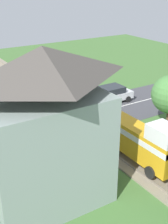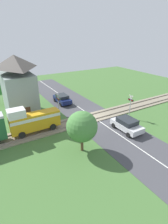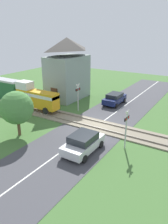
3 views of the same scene
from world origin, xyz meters
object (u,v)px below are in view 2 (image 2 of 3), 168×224
train (1,127)px  crossing_signal_east_approach (58,103)px  station_building (18,87)px  car_far_side (62,99)px  pedestrian_by_station (29,120)px  crossing_signal_west_approach (130,104)px  car_near_crossing (127,124)px

train → crossing_signal_east_approach: size_ratio=3.71×
train → station_building: station_building is taller
crossing_signal_east_approach → car_far_side: bearing=-29.3°
train → pedestrian_by_station: bearing=-55.8°
crossing_signal_east_approach → station_building: station_building is taller
station_building → pedestrian_by_station: size_ratio=4.97×
crossing_signal_west_approach → pedestrian_by_station: size_ratio=2.03×
station_building → pedestrian_by_station: station_building is taller
car_near_crossing → pedestrian_by_station: size_ratio=2.39×
train → car_far_side: 12.56m
station_building → pedestrian_by_station: bearing=178.9°
train → station_building: size_ratio=1.51×
car_far_side → crossing_signal_west_approach: size_ratio=1.19×
train → crossing_signal_east_approach: train is taller
crossing_signal_east_approach → station_building: size_ratio=0.41×
crossing_signal_west_approach → pedestrian_by_station: (4.88, 12.35, -1.38)m
pedestrian_by_station → car_far_side: bearing=-53.7°
car_far_side → crossing_signal_west_approach: bearing=-151.0°
pedestrian_by_station → car_near_crossing: bearing=-126.4°
car_near_crossing → crossing_signal_east_approach: 9.44m
train → car_far_side: bearing=-54.4°
train → pedestrian_by_station: (2.25, -3.32, -1.11)m
car_far_side → crossing_signal_east_approach: (-4.66, 2.61, 1.37)m
crossing_signal_east_approach → crossing_signal_west_approach: bearing=-123.0°
car_near_crossing → pedestrian_by_station: pedestrian_by_station is taller
car_far_side → pedestrian_by_station: pedestrian_by_station is taller
crossing_signal_west_approach → crossing_signal_east_approach: 9.67m
train → car_near_crossing: size_ratio=3.15×
car_near_crossing → car_far_side: (12.22, 2.88, -0.03)m
car_near_crossing → car_far_side: car_near_crossing is taller
crossing_signal_east_approach → train: bearing=109.2°
station_building → crossing_signal_west_approach: bearing=-126.1°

